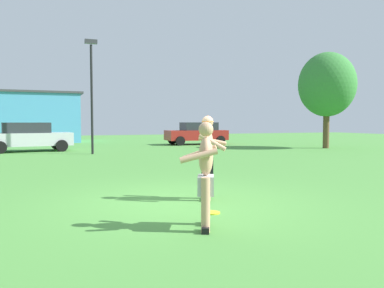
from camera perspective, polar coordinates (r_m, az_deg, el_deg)
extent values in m
plane|color=#4C8E3D|center=(7.82, -1.38, -8.59)|extent=(80.00, 80.00, 0.00)
cube|color=black|center=(8.15, 2.32, -7.78)|extent=(0.21, 0.28, 0.09)
cylinder|color=tan|center=(8.08, 2.33, -5.09)|extent=(0.13, 0.13, 0.86)
cube|color=black|center=(7.91, 2.30, -8.12)|extent=(0.21, 0.28, 0.09)
cylinder|color=tan|center=(7.84, 2.30, -5.35)|extent=(0.13, 0.13, 0.86)
cube|color=black|center=(7.93, 2.32, -3.24)|extent=(0.38, 0.46, 0.31)
ellipsoid|color=tan|center=(7.89, 2.33, 0.14)|extent=(0.35, 0.43, 0.63)
cylinder|color=tan|center=(8.13, 3.05, 0.45)|extent=(0.55, 0.40, 0.20)
cylinder|color=tan|center=(7.64, 3.06, 0.27)|extent=(0.49, 0.43, 0.36)
sphere|color=tan|center=(7.87, 2.34, 3.33)|extent=(0.24, 0.24, 0.24)
cone|color=orange|center=(7.88, 2.34, 3.80)|extent=(0.33, 0.33, 0.13)
cube|color=black|center=(5.74, 2.02, -12.55)|extent=(0.21, 0.28, 0.09)
cylinder|color=tan|center=(5.65, 2.03, -9.06)|extent=(0.13, 0.13, 0.80)
cube|color=black|center=(6.14, 2.09, -11.47)|extent=(0.21, 0.28, 0.09)
cylinder|color=tan|center=(6.06, 2.09, -8.21)|extent=(0.13, 0.13, 0.80)
cube|color=#B7B7BC|center=(5.81, 2.07, -6.14)|extent=(0.37, 0.44, 0.29)
ellipsoid|color=tan|center=(5.75, 2.08, -1.86)|extent=(0.35, 0.42, 0.58)
cylinder|color=tan|center=(5.52, 1.00, -1.77)|extent=(0.56, 0.23, 0.22)
cylinder|color=tan|center=(5.99, 1.16, -1.37)|extent=(0.51, 0.37, 0.27)
sphere|color=tan|center=(5.73, 2.08, 2.20)|extent=(0.22, 0.22, 0.22)
cylinder|color=yellow|center=(6.87, 2.98, -10.15)|extent=(0.29, 0.29, 0.03)
cube|color=maroon|center=(27.38, 0.63, 1.33)|extent=(4.34, 1.90, 0.70)
cube|color=#282D33|center=(27.44, 1.02, 2.65)|extent=(2.45, 1.64, 0.56)
cylinder|color=black|center=(26.04, -1.77, 0.46)|extent=(0.65, 0.24, 0.64)
cylinder|color=black|center=(27.76, -2.94, 0.63)|extent=(0.65, 0.24, 0.64)
cylinder|color=black|center=(27.14, 4.28, 0.56)|extent=(0.65, 0.24, 0.64)
cylinder|color=black|center=(28.79, 2.80, 0.73)|extent=(0.65, 0.24, 0.64)
cube|color=silver|center=(22.69, -22.93, 0.66)|extent=(4.48, 2.27, 0.70)
cube|color=#282D33|center=(22.66, -23.47, 2.24)|extent=(2.57, 1.84, 0.56)
cylinder|color=black|center=(23.78, -19.49, 0.00)|extent=(0.66, 0.29, 0.64)
cylinder|color=black|center=(22.00, -18.80, -0.24)|extent=(0.66, 0.29, 0.64)
cylinder|color=black|center=(21.73, -26.66, -0.46)|extent=(0.66, 0.29, 0.64)
cylinder|color=black|center=(19.84, -14.69, 6.38)|extent=(0.12, 0.12, 5.43)
cube|color=#333338|center=(20.20, -14.81, 14.52)|extent=(0.60, 0.24, 0.20)
cube|color=#4C9ED1|center=(33.45, -26.35, 3.44)|extent=(11.29, 5.61, 3.79)
cube|color=#3F3F44|center=(33.53, -26.44, 6.81)|extent=(11.74, 5.84, 0.16)
cylinder|color=brown|center=(24.91, 19.33, 2.31)|extent=(0.37, 0.37, 2.53)
ellipsoid|color=#387F38|center=(25.01, 19.45, 8.35)|extent=(3.43, 3.43, 3.90)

